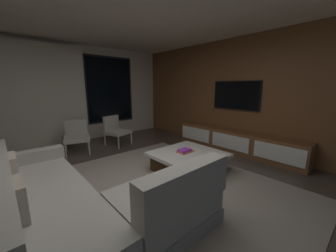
# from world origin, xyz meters

# --- Properties ---
(floor) EXTENTS (9.20, 9.20, 0.00)m
(floor) POSITION_xyz_m (0.00, 0.00, 0.00)
(floor) COLOR #473D33
(back_wall_with_window) EXTENTS (6.60, 0.30, 2.70)m
(back_wall_with_window) POSITION_xyz_m (-0.06, 3.62, 1.34)
(back_wall_with_window) COLOR beige
(back_wall_with_window) RESTS_ON floor
(media_wall) EXTENTS (0.12, 7.80, 2.70)m
(media_wall) POSITION_xyz_m (3.06, 0.00, 1.35)
(media_wall) COLOR brown
(media_wall) RESTS_ON floor
(area_rug) EXTENTS (3.20, 3.80, 0.01)m
(area_rug) POSITION_xyz_m (0.35, -0.10, 0.01)
(area_rug) COLOR gray
(area_rug) RESTS_ON floor
(sectional_couch) EXTENTS (1.98, 2.50, 0.82)m
(sectional_couch) POSITION_xyz_m (-0.88, -0.10, 0.29)
(sectional_couch) COLOR gray
(sectional_couch) RESTS_ON floor
(coffee_table) EXTENTS (1.16, 1.16, 0.36)m
(coffee_table) POSITION_xyz_m (1.11, 0.09, 0.19)
(coffee_table) COLOR #3C2410
(coffee_table) RESTS_ON floor
(book_stack_on_coffee_table) EXTENTS (0.30, 0.20, 0.06)m
(book_stack_on_coffee_table) POSITION_xyz_m (1.10, 0.17, 0.38)
(book_stack_on_coffee_table) COLOR #BB6541
(book_stack_on_coffee_table) RESTS_ON coffee_table
(accent_chair_near_window) EXTENTS (0.68, 0.70, 0.78)m
(accent_chair_near_window) POSITION_xyz_m (0.91, 2.55, 0.43)
(accent_chair_near_window) COLOR #B2ADA0
(accent_chair_near_window) RESTS_ON floor
(accent_chair_by_curtain) EXTENTS (0.68, 0.69, 0.78)m
(accent_chair_by_curtain) POSITION_xyz_m (-0.08, 2.57, 0.43)
(accent_chair_by_curtain) COLOR #B2ADA0
(accent_chair_by_curtain) RESTS_ON floor
(media_console) EXTENTS (0.46, 3.10, 0.52)m
(media_console) POSITION_xyz_m (2.77, 0.05, 0.25)
(media_console) COLOR brown
(media_console) RESTS_ON floor
(mounted_tv) EXTENTS (0.05, 1.18, 0.68)m
(mounted_tv) POSITION_xyz_m (2.95, 0.25, 1.35)
(mounted_tv) COLOR black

